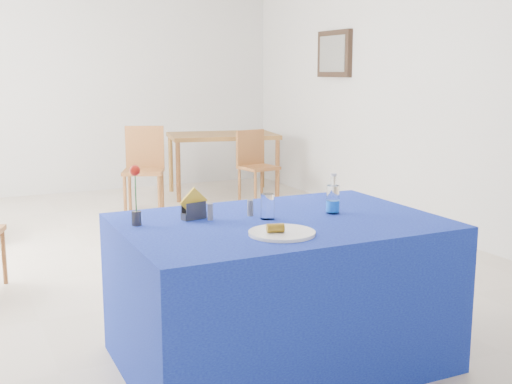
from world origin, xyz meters
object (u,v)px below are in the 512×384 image
(blue_table, at_px, (279,291))
(oak_table, at_px, (223,140))
(plate, at_px, (282,233))
(chair_bg_left, at_px, (144,163))
(water_bottle, at_px, (333,200))
(chair_bg_right, at_px, (255,161))

(blue_table, distance_m, oak_table, 4.70)
(plate, bearing_deg, chair_bg_left, 83.14)
(plate, xyz_separation_m, oak_table, (1.65, 4.71, -0.09))
(blue_table, distance_m, chair_bg_left, 3.88)
(water_bottle, xyz_separation_m, oak_table, (1.19, 4.42, -0.15))
(plate, distance_m, blue_table, 0.49)
(plate, relative_size, chair_bg_left, 0.34)
(water_bottle, distance_m, oak_table, 4.58)
(oak_table, height_order, chair_bg_right, chair_bg_right)
(water_bottle, height_order, chair_bg_right, water_bottle)
(blue_table, bearing_deg, plate, -115.83)
(plate, relative_size, blue_table, 0.20)
(water_bottle, bearing_deg, blue_table, -176.90)
(chair_bg_left, height_order, chair_bg_right, chair_bg_left)
(blue_table, xyz_separation_m, oak_table, (1.52, 4.44, 0.30))
(blue_table, distance_m, water_bottle, 0.56)
(oak_table, bearing_deg, plate, -109.31)
(plate, height_order, blue_table, plate)
(blue_table, relative_size, oak_table, 1.13)
(water_bottle, relative_size, chair_bg_right, 0.26)
(blue_table, distance_m, chair_bg_right, 4.20)
(blue_table, relative_size, chair_bg_right, 1.91)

